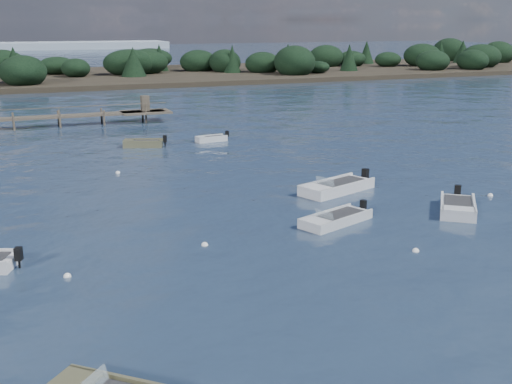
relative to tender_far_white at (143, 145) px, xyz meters
name	(u,v)px	position (x,y,z in m)	size (l,w,h in m)	color
ground	(91,109)	(-0.86, 25.54, -0.17)	(400.00, 400.00, 0.00)	#182538
tender_far_white	(143,145)	(0.00, 0.00, 0.00)	(3.64, 2.26, 1.23)	brown
dinghy_mid_white_b	(337,189)	(8.06, -18.75, 0.00)	(5.52, 3.59, 1.36)	silver
dinghy_extra_a	(458,209)	(12.18, -25.07, 0.00)	(3.82, 4.20, 1.27)	#B4B9BC
tender_far_grey_b	(211,140)	(6.05, 0.26, -0.03)	(3.05, 1.37, 1.03)	#B4B9BC
dinghy_mid_white_a	(336,221)	(4.96, -24.35, -0.04)	(4.55, 3.02, 1.06)	#B4B9BC
buoy_b	(416,251)	(6.35, -29.45, -0.17)	(0.32, 0.32, 0.32)	white
buoy_c	(67,277)	(-8.83, -26.67, -0.17)	(0.32, 0.32, 0.32)	white
buoy_d	(490,196)	(16.23, -23.05, -0.17)	(0.32, 0.32, 0.32)	white
buoy_e	(118,173)	(-3.65, -8.77, -0.17)	(0.32, 0.32, 0.32)	white
buoy_extra_b	(205,245)	(-2.41, -25.10, -0.17)	(0.32, 0.32, 0.32)	white
far_headland	(197,65)	(24.14, 65.54, 1.79)	(190.00, 40.00, 5.80)	black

